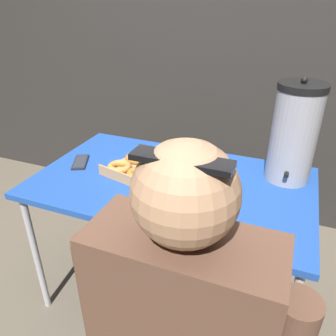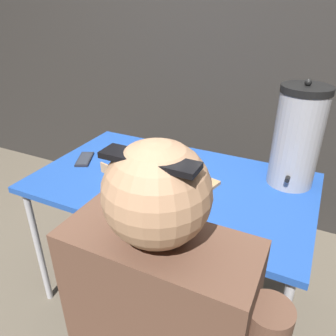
{
  "view_description": "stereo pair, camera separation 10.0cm",
  "coord_description": "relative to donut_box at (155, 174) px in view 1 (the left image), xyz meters",
  "views": [
    {
      "loc": [
        0.47,
        -1.23,
        1.49
      ],
      "look_at": [
        -0.02,
        0.0,
        0.79
      ],
      "focal_mm": 35.0,
      "sensor_mm": 36.0,
      "label": 1
    },
    {
      "loc": [
        0.56,
        -1.19,
        1.49
      ],
      "look_at": [
        -0.02,
        0.0,
        0.79
      ],
      "focal_mm": 35.0,
      "sensor_mm": 36.0,
      "label": 2
    }
  ],
  "objects": [
    {
      "name": "donut_box",
      "position": [
        0.0,
        0.0,
        0.0
      ],
      "size": [
        0.56,
        0.38,
        0.05
      ],
      "rotation": [
        0.0,
        0.0,
        -0.23
      ],
      "color": "tan",
      "rests_on": "folding_table"
    },
    {
      "name": "coffee_urn",
      "position": [
        0.57,
        0.23,
        0.2
      ],
      "size": [
        0.21,
        0.23,
        0.47
      ],
      "color": "#939399",
      "rests_on": "folding_table"
    },
    {
      "name": "folding_table",
      "position": [
        0.08,
        0.01,
        -0.07
      ],
      "size": [
        1.27,
        0.76,
        0.73
      ],
      "color": "#1E479E",
      "rests_on": "ground"
    },
    {
      "name": "cell_phone",
      "position": [
        -0.42,
        0.0,
        -0.02
      ],
      "size": [
        0.13,
        0.17,
        0.01
      ],
      "rotation": [
        0.0,
        0.0,
        0.45
      ],
      "color": "black",
      "rests_on": "folding_table"
    },
    {
      "name": "back_wall",
      "position": [
        0.08,
        1.02,
        0.62
      ],
      "size": [
        6.0,
        0.11,
        2.72
      ],
      "color": "#282623",
      "rests_on": "ground"
    },
    {
      "name": "ground_plane",
      "position": [
        0.08,
        0.01,
        -0.75
      ],
      "size": [
        12.0,
        12.0,
        0.0
      ],
      "primitive_type": "plane",
      "color": "brown"
    }
  ]
}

